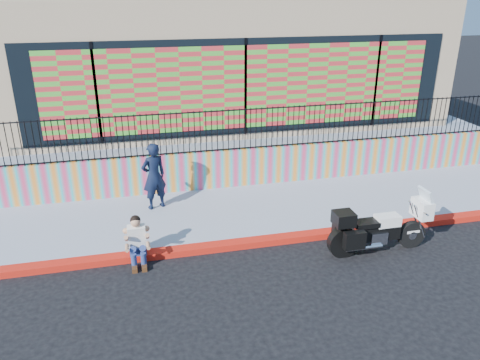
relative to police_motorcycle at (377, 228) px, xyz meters
name	(u,v)px	position (x,y,z in m)	size (l,w,h in m)	color
ground	(287,241)	(-1.79, 0.90, -0.60)	(90.00, 90.00, 0.00)	black
red_curb	(287,238)	(-1.79, 0.90, -0.53)	(16.00, 0.30, 0.15)	red
sidewalk	(267,209)	(-1.79, 2.55, -0.53)	(16.00, 3.00, 0.15)	#929BB0
mural_wall	(252,166)	(-1.79, 4.15, 0.10)	(16.00, 0.20, 1.10)	#DE3A68
metal_fence	(253,128)	(-1.79, 4.15, 1.25)	(15.80, 0.04, 1.20)	black
elevated_platform	(219,124)	(-1.79, 9.25, 0.02)	(16.00, 10.00, 1.25)	#929BB0
storefront_building	(219,56)	(-1.79, 9.04, 2.64)	(14.00, 8.06, 4.00)	tan
police_motorcycle	(377,228)	(0.00, 0.00, 0.00)	(2.32, 0.77, 1.44)	black
police_officer	(154,176)	(-4.69, 3.17, 0.43)	(0.65, 0.43, 1.78)	black
seated_man	(138,245)	(-5.22, 0.72, -0.15)	(0.54, 0.71, 1.06)	navy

